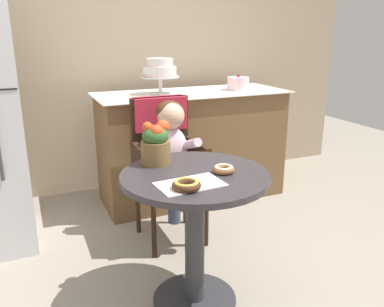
% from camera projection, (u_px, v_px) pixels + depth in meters
% --- Properties ---
extents(ground_plane, '(8.00, 8.00, 0.00)m').
position_uv_depth(ground_plane, '(195.00, 300.00, 2.11)').
color(ground_plane, gray).
extents(back_wall, '(4.80, 0.10, 2.70)m').
position_uv_depth(back_wall, '(106.00, 34.00, 3.33)').
color(back_wall, tan).
rests_on(back_wall, ground).
extents(cafe_table, '(0.72, 0.72, 0.72)m').
position_uv_depth(cafe_table, '(195.00, 213.00, 1.96)').
color(cafe_table, '#332D33').
rests_on(cafe_table, ground).
extents(wicker_chair, '(0.42, 0.45, 0.95)m').
position_uv_depth(wicker_chair, '(165.00, 146.00, 2.64)').
color(wicker_chair, '#332114').
rests_on(wicker_chair, ground).
extents(seated_child, '(0.27, 0.32, 0.73)m').
position_uv_depth(seated_child, '(173.00, 146.00, 2.49)').
color(seated_child, silver).
rests_on(seated_child, ground).
extents(paper_napkin, '(0.30, 0.20, 0.00)m').
position_uv_depth(paper_napkin, '(190.00, 184.00, 1.75)').
color(paper_napkin, white).
rests_on(paper_napkin, cafe_table).
extents(donut_front, '(0.13, 0.13, 0.04)m').
position_uv_depth(donut_front, '(186.00, 185.00, 1.69)').
color(donut_front, '#4C2D19').
rests_on(donut_front, cafe_table).
extents(donut_mid, '(0.10, 0.10, 0.03)m').
position_uv_depth(donut_mid, '(224.00, 169.00, 1.90)').
color(donut_mid, '#936033').
rests_on(donut_mid, cafe_table).
extents(flower_vase, '(0.15, 0.15, 0.23)m').
position_uv_depth(flower_vase, '(156.00, 143.00, 2.00)').
color(flower_vase, brown).
rests_on(flower_vase, cafe_table).
extents(display_counter, '(1.56, 0.62, 0.90)m').
position_uv_depth(display_counter, '(192.00, 145.00, 3.32)').
color(display_counter, brown).
rests_on(display_counter, ground).
extents(tiered_cake_stand, '(0.30, 0.30, 0.27)m').
position_uv_depth(tiered_cake_stand, '(160.00, 70.00, 3.03)').
color(tiered_cake_stand, silver).
rests_on(tiered_cake_stand, display_counter).
extents(round_layer_cake, '(0.18, 0.18, 0.13)m').
position_uv_depth(round_layer_cake, '(238.00, 83.00, 3.31)').
color(round_layer_cake, silver).
rests_on(round_layer_cake, display_counter).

